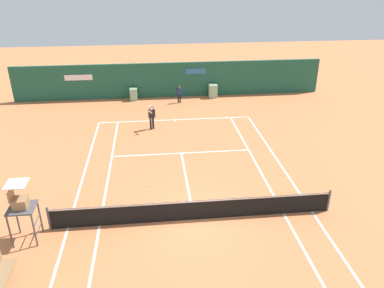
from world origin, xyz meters
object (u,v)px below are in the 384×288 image
object	(u,v)px
tennis_ball_by_sideline	(150,186)
tennis_ball_mid_court	(255,143)
umpire_chair	(21,205)
player_on_baseline	(152,115)
ball_kid_right_post	(179,93)

from	to	relation	value
tennis_ball_by_sideline	tennis_ball_mid_court	world-z (taller)	same
umpire_chair	tennis_ball_mid_court	world-z (taller)	umpire_chair
player_on_baseline	ball_kid_right_post	distance (m)	5.62
ball_kid_right_post	tennis_ball_by_sideline	world-z (taller)	ball_kid_right_post
ball_kid_right_post	tennis_ball_mid_court	size ratio (longest dim) A/B	19.85
player_on_baseline	tennis_ball_mid_court	bearing A→B (deg)	128.87
tennis_ball_mid_court	umpire_chair	bearing A→B (deg)	-145.39
player_on_baseline	tennis_ball_mid_court	world-z (taller)	player_on_baseline
player_on_baseline	tennis_ball_by_sideline	bearing A→B (deg)	62.10
umpire_chair	tennis_ball_mid_court	xyz separation A→B (m)	(11.35, 7.83, -1.63)
ball_kid_right_post	umpire_chair	bearing A→B (deg)	58.88
player_on_baseline	tennis_ball_by_sideline	distance (m)	7.37
player_on_baseline	ball_kid_right_post	size ratio (longest dim) A/B	1.38
player_on_baseline	ball_kid_right_post	xyz separation A→B (m)	(2.22, 5.16, -0.21)
tennis_ball_by_sideline	tennis_ball_mid_court	size ratio (longest dim) A/B	1.00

